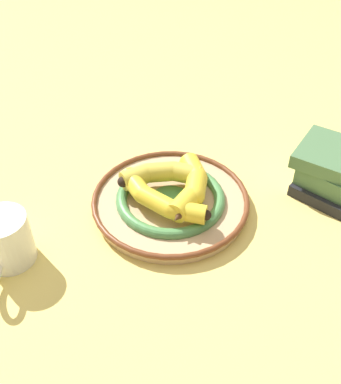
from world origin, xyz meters
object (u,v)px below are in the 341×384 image
object	(u,v)px
banana_c	(157,198)
coffee_mug	(5,240)
decorative_bowl	(170,201)
banana_b	(163,174)
banana_a	(192,188)

from	to	relation	value
banana_c	coffee_mug	xyz separation A→B (m)	(0.21, 0.16, -0.00)
decorative_bowl	banana_b	size ratio (longest dim) A/B	1.80
banana_a	coffee_mug	bearing A→B (deg)	120.78
banana_a	banana_b	distance (m)	0.07
coffee_mug	banana_b	bearing A→B (deg)	127.85
decorative_bowl	banana_c	bearing A→B (deg)	67.23
banana_a	banana_b	size ratio (longest dim) A/B	1.11
banana_c	coffee_mug	bearing A→B (deg)	-120.30
coffee_mug	banana_c	bearing A→B (deg)	116.79
banana_b	banana_c	world-z (taller)	banana_b
coffee_mug	banana_a	bearing A→B (deg)	116.81
decorative_bowl	banana_a	size ratio (longest dim) A/B	1.62
banana_b	banana_c	distance (m)	0.07
banana_b	banana_c	bearing A→B (deg)	75.39
decorative_bowl	banana_b	bearing A→B (deg)	-52.86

